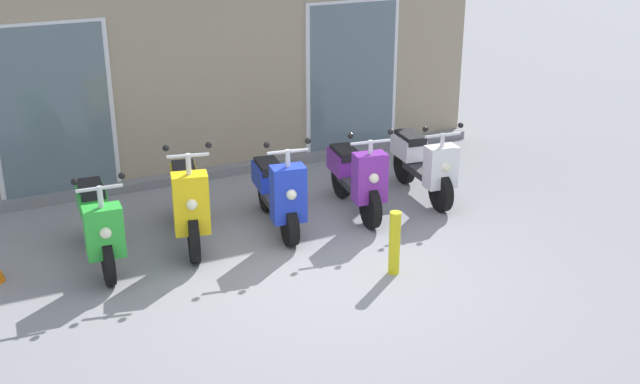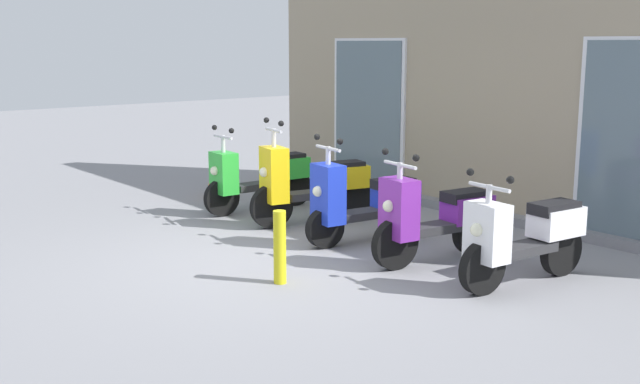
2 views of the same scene
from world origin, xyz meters
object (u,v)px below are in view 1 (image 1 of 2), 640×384
Objects in this scene: scooter_green at (98,221)px; scooter_white at (423,163)px; curb_bollard at (395,243)px; scooter_blue at (278,191)px; scooter_yellow at (188,200)px; scooter_purple at (356,176)px.

scooter_white is at bearing 0.91° from scooter_green.
scooter_white is 2.22× the size of curb_bollard.
scooter_blue is at bearing -177.10° from scooter_white.
scooter_yellow is 1.07× the size of scooter_white.
scooter_white is (3.16, -0.00, -0.04)m from scooter_yellow.
scooter_green is at bearing -176.11° from scooter_yellow.
scooter_blue is (2.09, -0.04, -0.00)m from scooter_green.
scooter_yellow is at bearing 3.89° from scooter_green.
curb_bollard is at bearing -31.51° from scooter_green.
scooter_blue reaches higher than scooter_purple.
curb_bollard is at bearing -69.00° from scooter_blue.
scooter_white is at bearing 49.47° from curb_bollard.
scooter_purple reaches higher than scooter_white.
scooter_white is (2.10, 0.11, 0.00)m from scooter_blue.
scooter_green is at bearing 148.49° from curb_bollard.
scooter_white is 2.28m from curb_bollard.
scooter_white is at bearing -0.05° from scooter_yellow.
scooter_blue reaches higher than scooter_green.
scooter_green is 1.09× the size of scooter_blue.
scooter_green reaches higher than curb_bollard.
scooter_blue is (1.06, -0.11, -0.04)m from scooter_yellow.
scooter_purple is at bearing 1.43° from scooter_blue.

